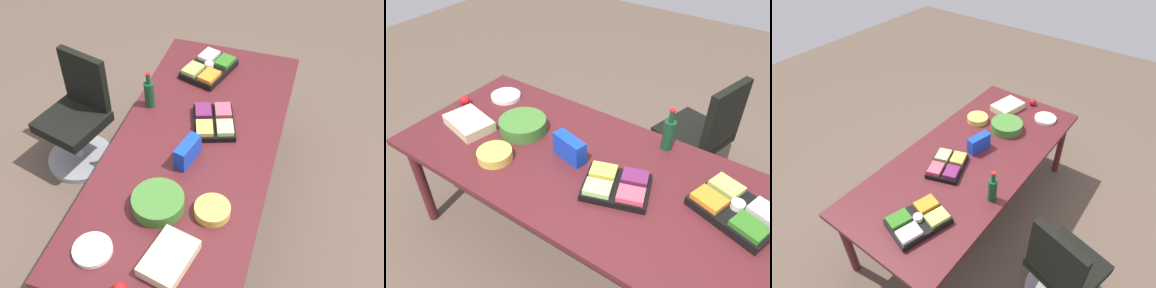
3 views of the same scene
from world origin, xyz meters
The scene contains 12 objects.
ground_plane centered at (0.00, 0.00, 0.00)m, with size 10.00×10.00×0.00m, color brown.
conference_table centered at (0.00, 0.00, 0.71)m, with size 2.43×1.09×0.78m.
office_chair centered at (0.33, 1.10, 0.39)m, with size 0.59×0.59×0.98m.
fruit_platter centered at (0.24, -0.07, 0.81)m, with size 0.43×0.38×0.07m.
salad_bowl centered at (-0.55, 0.05, 0.82)m, with size 0.31×0.31×0.09m, color #3C712C.
wine_bottle centered at (0.31, 0.43, 0.89)m, with size 0.08×0.08×0.29m.
veggie_tray centered at (0.83, 0.13, 0.82)m, with size 0.49×0.41×0.09m.
sheet_cake centered at (-0.88, -0.13, 0.81)m, with size 0.32×0.22×0.07m, color beige.
paper_plate_stack centered at (-0.94, 0.29, 0.79)m, with size 0.22×0.22×0.03m, color white.
apple_red centered at (-1.12, 0.05, 0.82)m, with size 0.08×0.08×0.08m, color red.
chip_bowl centered at (-0.50, -0.27, 0.81)m, with size 0.21×0.21×0.06m, color gold.
chip_bag_blue centered at (-0.13, 0.00, 0.85)m, with size 0.22×0.08×0.15m, color #133BC1.
Camera 3 is at (1.86, 1.30, 2.79)m, focal length 31.21 mm.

